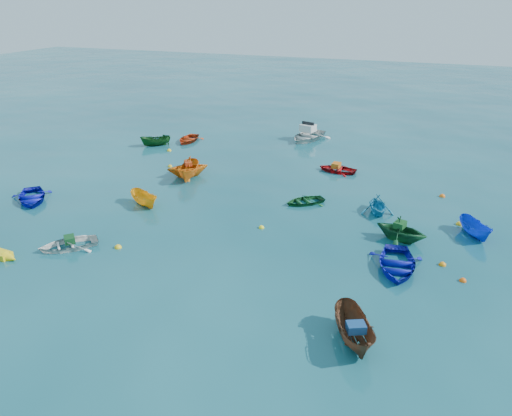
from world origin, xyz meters
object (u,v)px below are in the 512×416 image
(motorboat_white, at_px, (307,140))
(dinghy_blue_sw, at_px, (32,201))
(dinghy_white_near, at_px, (69,248))
(dinghy_blue_se, at_px, (396,269))

(motorboat_white, bearing_deg, dinghy_blue_sw, -106.85)
(dinghy_blue_sw, relative_size, motorboat_white, 0.77)
(dinghy_white_near, relative_size, motorboat_white, 0.66)
(dinghy_blue_sw, xyz_separation_m, motorboat_white, (12.10, 19.68, 0.00))
(dinghy_blue_sw, height_order, dinghy_white_near, dinghy_blue_sw)
(motorboat_white, bearing_deg, dinghy_white_near, -88.87)
(dinghy_blue_sw, bearing_deg, motorboat_white, 15.33)
(dinghy_blue_se, xyz_separation_m, motorboat_white, (-9.89, 20.09, 0.00))
(dinghy_blue_se, bearing_deg, dinghy_white_near, -174.62)
(dinghy_blue_sw, distance_m, dinghy_white_near, 7.58)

